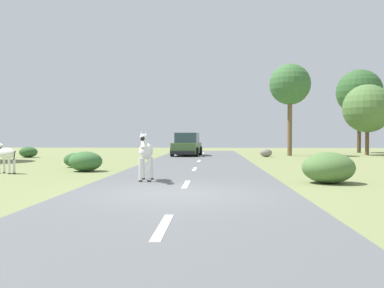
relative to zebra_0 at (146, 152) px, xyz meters
The scene contains 14 objects.
ground_plane 3.33m from the zebra_0, 67.10° to the right, with size 90.00×90.00×0.00m, color olive.
road 3.38m from the zebra_0, 64.57° to the right, with size 6.00×64.00×0.05m, color #56595B.
lane_markings 4.27m from the zebra_0, 70.50° to the right, with size 0.16×56.00×0.01m.
zebra_0 is the anchor object (origin of this frame).
zebra_2 6.90m from the zebra_0, 154.58° to the left, with size 1.35×0.82×1.36m.
car_0 18.06m from the zebra_0, 89.19° to the left, with size 2.26×4.46×1.74m.
tree_1 25.43m from the zebra_0, 54.66° to the left, with size 3.87×3.87×5.70m.
tree_2 30.64m from the zebra_0, 58.60° to the left, with size 4.18×4.18×7.71m.
tree_3 21.67m from the zebra_0, 67.08° to the left, with size 3.20×3.20×7.20m.
bush_0 5.35m from the zebra_0, 128.26° to the left, with size 1.44×1.29×0.86m, color #386633.
bush_1 19.24m from the zebra_0, 124.95° to the left, with size 1.28×1.15×0.77m, color #2D5628.
bush_2 7.92m from the zebra_0, 124.56° to the left, with size 1.18×1.06×0.71m, color #2D5628.
bush_4 5.94m from the zebra_0, ahead, with size 1.68×1.51×1.01m, color #4C7038.
rock_0 18.62m from the zebra_0, 70.66° to the left, with size 0.87×0.68×0.61m, color gray.
Camera 1 is at (0.95, -10.69, 1.51)m, focal length 39.14 mm.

